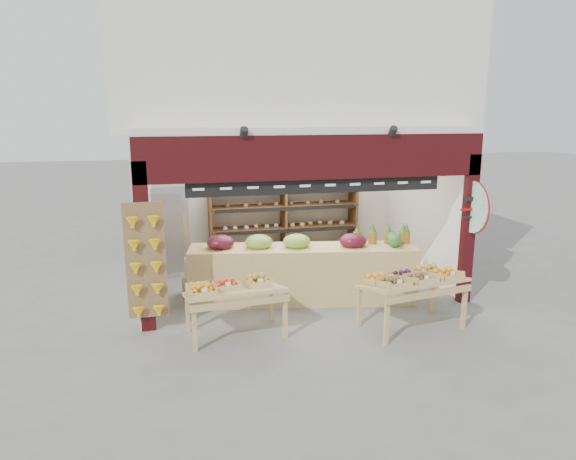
# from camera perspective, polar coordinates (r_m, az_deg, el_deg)

# --- Properties ---
(ground) EXTENTS (60.00, 60.00, 0.00)m
(ground) POSITION_cam_1_polar(r_m,az_deg,el_deg) (9.77, 1.47, -7.06)
(ground) COLOR slate
(ground) RESTS_ON ground
(shop_structure) EXTENTS (6.36, 5.12, 5.40)m
(shop_structure) POSITION_cam_1_polar(r_m,az_deg,el_deg) (10.77, -0.64, 16.02)
(shop_structure) COLOR silver
(shop_structure) RESTS_ON ground
(banana_board) EXTENTS (0.60, 0.15, 1.80)m
(banana_board) POSITION_cam_1_polar(r_m,az_deg,el_deg) (8.04, -15.51, -3.62)
(banana_board) COLOR olive
(banana_board) RESTS_ON ground
(gift_sign) EXTENTS (0.04, 0.93, 0.92)m
(gift_sign) POSITION_cam_1_polar(r_m,az_deg,el_deg) (9.39, 19.86, 2.41)
(gift_sign) COLOR #C3F5DC
(gift_sign) RESTS_ON ground
(back_shelving) EXTENTS (3.28, 0.54, 2.00)m
(back_shelving) POSITION_cam_1_polar(r_m,az_deg,el_deg) (11.28, -0.47, 2.28)
(back_shelving) COLOR brown
(back_shelving) RESTS_ON ground
(refrigerator) EXTENTS (0.86, 0.86, 1.89)m
(refrigerator) POSITION_cam_1_polar(r_m,az_deg,el_deg) (10.98, -13.17, 0.00)
(refrigerator) COLOR silver
(refrigerator) RESTS_ON ground
(cardboard_stack) EXTENTS (1.00, 0.72, 0.71)m
(cardboard_stack) POSITION_cam_1_polar(r_m,az_deg,el_deg) (9.78, -8.91, -5.58)
(cardboard_stack) COLOR beige
(cardboard_stack) RESTS_ON ground
(mid_counter) EXTENTS (4.10, 1.47, 1.24)m
(mid_counter) POSITION_cam_1_polar(r_m,az_deg,el_deg) (9.25, 1.56, -4.62)
(mid_counter) COLOR #D7B36E
(mid_counter) RESTS_ON ground
(display_table_left) EXTENTS (1.55, 0.96, 0.96)m
(display_table_left) POSITION_cam_1_polar(r_m,az_deg,el_deg) (7.86, -6.72, -6.63)
(display_table_left) COLOR #D7B36E
(display_table_left) RESTS_ON ground
(display_table_right) EXTENTS (1.69, 1.14, 1.00)m
(display_table_right) POSITION_cam_1_polar(r_m,az_deg,el_deg) (8.28, 13.70, -5.43)
(display_table_right) COLOR #D7B36E
(display_table_right) RESTS_ON ground
(watermelon_pile) EXTENTS (0.69, 0.66, 0.50)m
(watermelon_pile) POSITION_cam_1_polar(r_m,az_deg,el_deg) (9.71, 11.46, -6.30)
(watermelon_pile) COLOR #1B531E
(watermelon_pile) RESTS_ON ground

